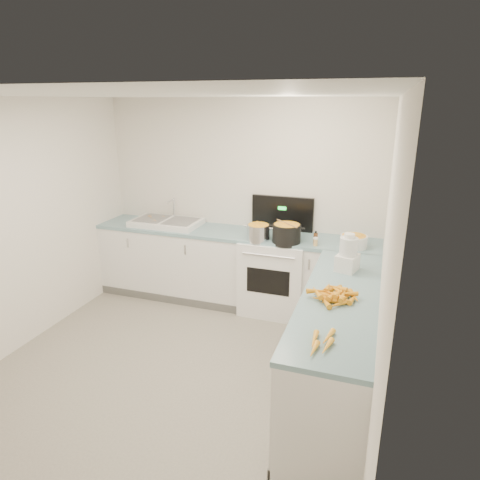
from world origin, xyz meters
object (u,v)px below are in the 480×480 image
(steel_pot, at_px, (258,233))
(spice_jar, at_px, (316,242))
(stove, at_px, (275,273))
(mixing_bowl, at_px, (354,241))
(black_pot, at_px, (287,234))
(extract_bottle, at_px, (316,238))
(food_processor, at_px, (348,255))
(sink, at_px, (167,222))

(steel_pot, xyz_separation_m, spice_jar, (0.66, -0.02, -0.04))
(stove, height_order, mixing_bowl, stove)
(black_pot, distance_m, extract_bottle, 0.32)
(stove, bearing_deg, mixing_bowl, -6.70)
(mixing_bowl, height_order, extract_bottle, mixing_bowl)
(steel_pot, distance_m, spice_jar, 0.66)
(stove, relative_size, steel_pot, 5.06)
(food_processor, bearing_deg, extract_bottle, 120.26)
(steel_pot, bearing_deg, extract_bottle, 5.75)
(steel_pot, xyz_separation_m, mixing_bowl, (1.06, 0.07, -0.01))
(mixing_bowl, relative_size, extract_bottle, 2.39)
(stove, xyz_separation_m, food_processor, (0.89, -0.82, 0.62))
(stove, xyz_separation_m, black_pot, (0.16, -0.17, 0.56))
(sink, xyz_separation_m, extract_bottle, (1.93, -0.13, 0.02))
(steel_pot, height_order, mixing_bowl, steel_pot)
(steel_pot, relative_size, extract_bottle, 2.23)
(black_pot, bearing_deg, extract_bottle, 9.92)
(mixing_bowl, relative_size, food_processor, 0.80)
(food_processor, bearing_deg, mixing_bowl, 89.77)
(food_processor, bearing_deg, stove, 137.45)
(black_pot, bearing_deg, steel_pot, -178.37)
(steel_pot, xyz_separation_m, black_pot, (0.33, 0.01, 0.01))
(stove, distance_m, food_processor, 1.36)
(sink, bearing_deg, spice_jar, -6.15)
(sink, relative_size, spice_jar, 10.92)
(spice_jar, height_order, food_processor, food_processor)
(black_pot, relative_size, extract_bottle, 2.63)
(black_pot, distance_m, mixing_bowl, 0.73)
(sink, bearing_deg, mixing_bowl, -2.94)
(spice_jar, bearing_deg, stove, 158.54)
(stove, bearing_deg, spice_jar, -21.46)
(stove, height_order, black_pot, stove)
(mixing_bowl, bearing_deg, steel_pot, -176.08)
(steel_pot, bearing_deg, spice_jar, -1.44)
(spice_jar, relative_size, food_processor, 0.22)
(black_pot, relative_size, spice_jar, 4.04)
(steel_pot, bearing_deg, black_pot, 1.63)
(sink, bearing_deg, steel_pot, -8.54)
(mixing_bowl, bearing_deg, stove, 173.30)
(stove, relative_size, spice_jar, 17.26)
(stove, height_order, steel_pot, stove)
(extract_bottle, distance_m, spice_jar, 0.09)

